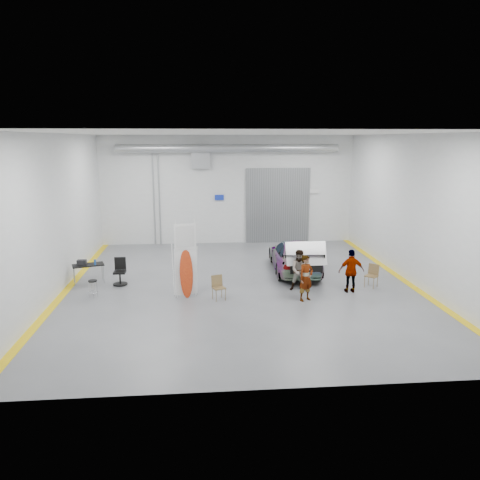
{
  "coord_description": "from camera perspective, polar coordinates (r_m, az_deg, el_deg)",
  "views": [
    {
      "loc": [
        -1.61,
        -17.94,
        5.8
      ],
      "look_at": [
        0.12,
        1.77,
        1.5
      ],
      "focal_mm": 35.0,
      "sensor_mm": 36.0,
      "label": 1
    }
  ],
  "objects": [
    {
      "name": "surfboard_display",
      "position": [
        17.35,
        -6.79,
        -3.21
      ],
      "size": [
        0.82,
        0.37,
        2.96
      ],
      "rotation": [
        0.0,
        0.0,
        0.24
      ],
      "color": "white",
      "rests_on": "ground"
    },
    {
      "name": "work_table",
      "position": [
        20.1,
        -18.22,
        -2.86
      ],
      "size": [
        1.36,
        0.96,
        1.0
      ],
      "rotation": [
        0.0,
        0.0,
        0.31
      ],
      "color": "#92959A",
      "rests_on": "ground"
    },
    {
      "name": "shop_stool",
      "position": [
        18.3,
        -17.47,
        -5.71
      ],
      "size": [
        0.34,
        0.34,
        0.67
      ],
      "rotation": [
        0.0,
        0.0,
        0.31
      ],
      "color": "black",
      "rests_on": "ground"
    },
    {
      "name": "ground",
      "position": [
        18.93,
        0.11,
        -5.58
      ],
      "size": [
        16.0,
        16.0,
        0.0
      ],
      "primitive_type": "plane",
      "color": "#5C5E63",
      "rests_on": "ground"
    },
    {
      "name": "sedan_car",
      "position": [
        20.92,
        6.67,
        -1.94
      ],
      "size": [
        2.19,
        4.9,
        1.39
      ],
      "primitive_type": "imported",
      "rotation": [
        0.0,
        0.0,
        3.09
      ],
      "color": "white",
      "rests_on": "ground"
    },
    {
      "name": "office_chair",
      "position": [
        19.56,
        -14.41,
        -3.93
      ],
      "size": [
        0.58,
        0.58,
        1.08
      ],
      "rotation": [
        0.0,
        0.0,
        -0.0
      ],
      "color": "black",
      "rests_on": "ground"
    },
    {
      "name": "room_shell",
      "position": [
        20.32,
        0.23,
        7.4
      ],
      "size": [
        14.02,
        16.18,
        6.01
      ],
      "color": "silver",
      "rests_on": "ground"
    },
    {
      "name": "folding_chair_far",
      "position": [
        19.37,
        15.67,
        -4.75
      ],
      "size": [
        0.6,
        0.68,
        0.92
      ],
      "rotation": [
        0.0,
        0.0,
        -0.77
      ],
      "color": "brown",
      "rests_on": "ground"
    },
    {
      "name": "folding_chair_near",
      "position": [
        17.27,
        -2.59,
        -6.39
      ],
      "size": [
        0.54,
        0.57,
        0.89
      ],
      "rotation": [
        0.0,
        0.0,
        0.34
      ],
      "color": "brown",
      "rests_on": "ground"
    },
    {
      "name": "person_b",
      "position": [
        18.27,
        7.35,
        -3.69
      ],
      "size": [
        0.85,
        0.69,
        1.62
      ],
      "primitive_type": "imported",
      "rotation": [
        0.0,
        0.0,
        -0.11
      ],
      "color": "slate",
      "rests_on": "ground"
    },
    {
      "name": "person_a",
      "position": [
        17.18,
        8.04,
        -4.6
      ],
      "size": [
        0.74,
        0.66,
        1.7
      ],
      "primitive_type": "imported",
      "rotation": [
        0.0,
        0.0,
        0.52
      ],
      "color": "#825F47",
      "rests_on": "ground"
    },
    {
      "name": "person_c",
      "position": [
        18.41,
        13.42,
        -3.7
      ],
      "size": [
        0.99,
        0.43,
        1.69
      ],
      "primitive_type": "imported",
      "rotation": [
        0.0,
        0.0,
        3.11
      ],
      "color": "#9F5435",
      "rests_on": "ground"
    },
    {
      "name": "trunk_lid",
      "position": [
        18.71,
        8.05,
        -1.42
      ],
      "size": [
        1.63,
        0.99,
        0.04
      ],
      "primitive_type": "cube",
      "color": "silver",
      "rests_on": "sedan_car"
    }
  ]
}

